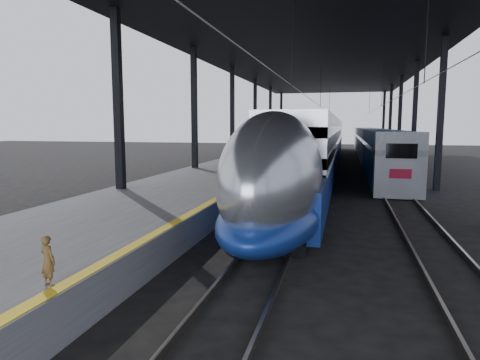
% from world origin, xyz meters
% --- Properties ---
extents(ground, '(160.00, 160.00, 0.00)m').
position_xyz_m(ground, '(0.00, 0.00, 0.00)').
color(ground, black).
rests_on(ground, ground).
extents(platform, '(6.00, 80.00, 1.00)m').
position_xyz_m(platform, '(-3.50, 20.00, 0.50)').
color(platform, '#4C4C4F').
rests_on(platform, ground).
extents(yellow_strip, '(0.30, 80.00, 0.01)m').
position_xyz_m(yellow_strip, '(-0.70, 20.00, 1.00)').
color(yellow_strip, yellow).
rests_on(yellow_strip, platform).
extents(rails, '(6.52, 80.00, 0.16)m').
position_xyz_m(rails, '(4.50, 20.00, 0.08)').
color(rails, slate).
rests_on(rails, ground).
extents(canopy, '(18.00, 75.00, 9.47)m').
position_xyz_m(canopy, '(1.90, 20.00, 9.12)').
color(canopy, black).
rests_on(canopy, ground).
extents(tgv_train, '(3.14, 65.20, 4.50)m').
position_xyz_m(tgv_train, '(2.00, 28.39, 2.10)').
color(tgv_train, '#AAACB1').
rests_on(tgv_train, ground).
extents(second_train, '(2.58, 56.05, 3.56)m').
position_xyz_m(second_train, '(7.00, 38.00, 1.80)').
color(second_train, '#164F93').
rests_on(second_train, ground).
extents(child, '(0.39, 0.32, 0.93)m').
position_xyz_m(child, '(-0.95, -6.22, 1.47)').
color(child, '#543C1C').
rests_on(child, platform).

